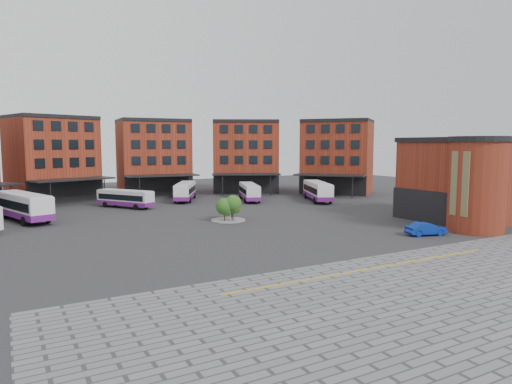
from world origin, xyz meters
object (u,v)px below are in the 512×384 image
bus_c (125,198)px  bus_b (23,206)px  tree_island (230,206)px  blue_car (426,229)px  bus_e (249,192)px  bus_d (185,191)px  bus_f (318,191)px

bus_c → bus_b: bearing=168.8°
tree_island → blue_car: tree_island is taller
tree_island → bus_e: 21.22m
bus_b → bus_d: bearing=3.5°
tree_island → blue_car: (14.41, -18.43, -1.16)m
tree_island → bus_d: bearing=83.9°
bus_f → blue_car: size_ratio=2.70×
bus_b → tree_island: bearing=-47.3°
bus_b → bus_e: 35.39m
tree_island → blue_car: size_ratio=1.01×
bus_b → blue_car: bus_b is taller
bus_e → blue_car: bus_e is taller
bus_c → bus_e: 20.95m
bus_e → tree_island: bearing=-104.9°
bus_c → bus_f: 31.84m
bus_b → blue_car: size_ratio=2.95×
bus_d → bus_e: size_ratio=1.03×
bus_b → bus_f: 45.18m
tree_island → bus_b: bearing=150.5°
bus_f → bus_b: bearing=-158.5°
tree_island → bus_b: size_ratio=0.34×
blue_car → bus_d: bearing=31.0°
bus_b → bus_c: bearing=4.4°
bus_e → blue_car: 35.92m
blue_car → tree_island: bearing=52.9°
tree_island → bus_d: size_ratio=0.41×
bus_d → bus_b: bearing=-131.0°
bus_d → bus_f: 22.88m
blue_car → bus_e: bearing=18.6°
bus_e → bus_f: 11.76m
bus_b → bus_e: bus_b is taller
bus_d → bus_f: size_ratio=0.93×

